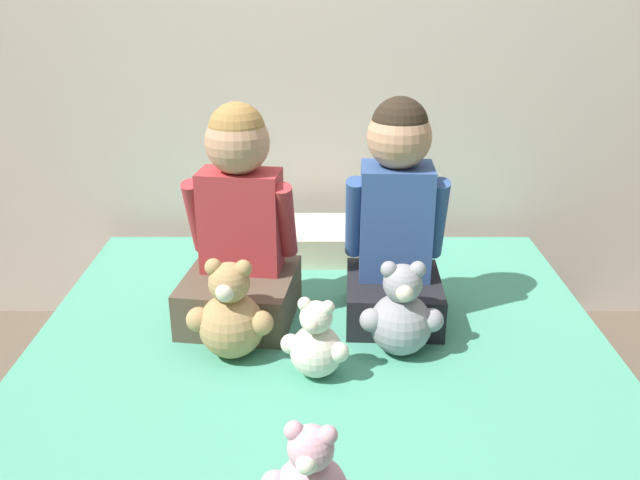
{
  "coord_description": "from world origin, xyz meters",
  "views": [
    {
      "loc": [
        0.0,
        -1.53,
        1.42
      ],
      "look_at": [
        0.0,
        0.28,
        0.68
      ],
      "focal_mm": 38.0,
      "sensor_mm": 36.0,
      "label": 1
    }
  ],
  "objects_px": {
    "teddy_bear_between_children": "(316,344)",
    "teddy_bear_held_by_left_child": "(231,316)",
    "pillow_at_headboard": "(320,240)",
    "teddy_bear_held_by_right_child": "(401,315)",
    "bed": "(320,439)",
    "child_on_left": "(240,230)",
    "child_on_right": "(396,221)"
  },
  "relations": [
    {
      "from": "child_on_right",
      "to": "teddy_bear_between_children",
      "type": "height_order",
      "value": "child_on_right"
    },
    {
      "from": "child_on_left",
      "to": "teddy_bear_between_children",
      "type": "height_order",
      "value": "child_on_left"
    },
    {
      "from": "teddy_bear_held_by_right_child",
      "to": "pillow_at_headboard",
      "type": "height_order",
      "value": "teddy_bear_held_by_right_child"
    },
    {
      "from": "child_on_left",
      "to": "teddy_bear_between_children",
      "type": "bearing_deg",
      "value": -48.62
    },
    {
      "from": "teddy_bear_held_by_left_child",
      "to": "teddy_bear_between_children",
      "type": "xyz_separation_m",
      "value": [
        0.23,
        -0.1,
        -0.03
      ]
    },
    {
      "from": "pillow_at_headboard",
      "to": "teddy_bear_held_by_right_child",
      "type": "bearing_deg",
      "value": -72.19
    },
    {
      "from": "teddy_bear_held_by_left_child",
      "to": "pillow_at_headboard",
      "type": "relative_size",
      "value": 0.56
    },
    {
      "from": "bed",
      "to": "teddy_bear_held_by_right_child",
      "type": "height_order",
      "value": "teddy_bear_held_by_right_child"
    },
    {
      "from": "child_on_right",
      "to": "pillow_at_headboard",
      "type": "distance_m",
      "value": 0.58
    },
    {
      "from": "bed",
      "to": "child_on_right",
      "type": "height_order",
      "value": "child_on_right"
    },
    {
      "from": "teddy_bear_held_by_right_child",
      "to": "child_on_left",
      "type": "bearing_deg",
      "value": 153.61
    },
    {
      "from": "child_on_right",
      "to": "pillow_at_headboard",
      "type": "relative_size",
      "value": 1.31
    },
    {
      "from": "teddy_bear_between_children",
      "to": "teddy_bear_held_by_left_child",
      "type": "bearing_deg",
      "value": 174.99
    },
    {
      "from": "child_on_left",
      "to": "teddy_bear_held_by_left_child",
      "type": "distance_m",
      "value": 0.29
    },
    {
      "from": "child_on_left",
      "to": "child_on_right",
      "type": "bearing_deg",
      "value": 7.91
    },
    {
      "from": "teddy_bear_held_by_left_child",
      "to": "pillow_at_headboard",
      "type": "bearing_deg",
      "value": 77.49
    },
    {
      "from": "bed",
      "to": "pillow_at_headboard",
      "type": "height_order",
      "value": "pillow_at_headboard"
    },
    {
      "from": "teddy_bear_held_by_left_child",
      "to": "teddy_bear_between_children",
      "type": "distance_m",
      "value": 0.26
    },
    {
      "from": "bed",
      "to": "child_on_right",
      "type": "xyz_separation_m",
      "value": [
        0.23,
        0.36,
        0.51
      ]
    },
    {
      "from": "teddy_bear_held_by_right_child",
      "to": "teddy_bear_between_children",
      "type": "distance_m",
      "value": 0.26
    },
    {
      "from": "child_on_right",
      "to": "teddy_bear_between_children",
      "type": "relative_size",
      "value": 3.02
    },
    {
      "from": "teddy_bear_held_by_left_child",
      "to": "teddy_bear_held_by_right_child",
      "type": "height_order",
      "value": "teddy_bear_held_by_left_child"
    },
    {
      "from": "teddy_bear_between_children",
      "to": "pillow_at_headboard",
      "type": "distance_m",
      "value": 0.82
    },
    {
      "from": "bed",
      "to": "teddy_bear_held_by_left_child",
      "type": "relative_size",
      "value": 6.95
    },
    {
      "from": "teddy_bear_held_by_right_child",
      "to": "pillow_at_headboard",
      "type": "bearing_deg",
      "value": 107.73
    },
    {
      "from": "teddy_bear_between_children",
      "to": "pillow_at_headboard",
      "type": "bearing_deg",
      "value": 107.21
    },
    {
      "from": "child_on_left",
      "to": "child_on_right",
      "type": "xyz_separation_m",
      "value": [
        0.47,
        0.0,
        0.03
      ]
    },
    {
      "from": "child_on_left",
      "to": "teddy_bear_held_by_left_child",
      "type": "relative_size",
      "value": 2.27
    },
    {
      "from": "teddy_bear_held_by_left_child",
      "to": "pillow_at_headboard",
      "type": "height_order",
      "value": "teddy_bear_held_by_left_child"
    },
    {
      "from": "bed",
      "to": "teddy_bear_between_children",
      "type": "height_order",
      "value": "teddy_bear_between_children"
    },
    {
      "from": "child_on_right",
      "to": "teddy_bear_held_by_left_child",
      "type": "height_order",
      "value": "child_on_right"
    },
    {
      "from": "child_on_left",
      "to": "teddy_bear_between_children",
      "type": "relative_size",
      "value": 2.95
    }
  ]
}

